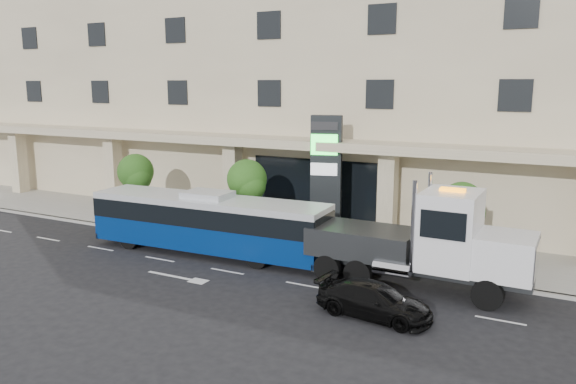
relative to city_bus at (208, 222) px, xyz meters
The scene contains 11 objects.
ground 2.97m from the city_bus, 11.27° to the right, with size 120.00×120.00×0.00m, color black.
sidewalk 5.36m from the city_bus, 61.82° to the left, with size 120.00×6.00×0.15m, color gray.
curb 3.26m from the city_bus, 32.09° to the left, with size 120.00×0.30×0.15m, color gray.
convention_center 17.27m from the city_bus, 80.80° to the left, with size 60.00×17.60×20.00m.
tree_left 8.30m from the city_bus, 157.63° to the left, with size 2.27×2.20×4.22m.
tree_mid 3.53m from the city_bus, 81.84° to the left, with size 2.28×2.20×4.38m.
tree_right 12.42m from the city_bus, 14.59° to the left, with size 2.10×2.00×4.04m.
city_bus is the anchor object (origin of this frame).
tow_truck 11.12m from the city_bus, ahead, with size 10.64×2.82×4.85m.
black_sedan 10.87m from the city_bus, 20.35° to the right, with size 1.79×4.41×1.28m, color black.
signage_pylon 7.06m from the city_bus, 52.21° to the left, with size 1.77×1.01×6.75m.
Camera 1 is at (13.96, -22.29, 8.57)m, focal length 35.00 mm.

